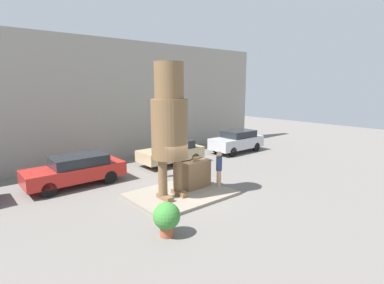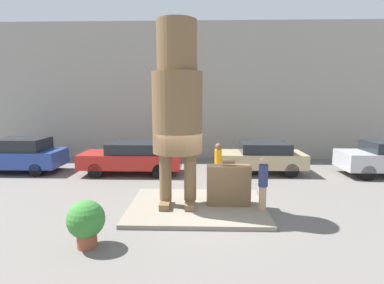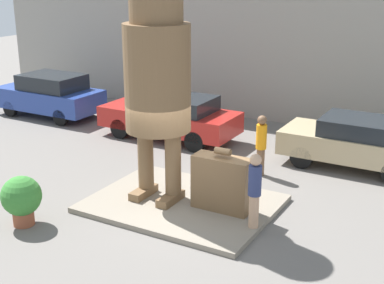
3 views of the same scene
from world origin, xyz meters
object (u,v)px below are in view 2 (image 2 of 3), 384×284
Objects in this scene: tourist at (263,181)px; planter_pot at (86,221)px; parked_car_blue at (19,155)px; parked_car_red at (133,157)px; parked_car_tan at (261,157)px; statue_figure at (177,101)px; worker_hivis at (218,162)px; giant_suitcase at (228,185)px.

tourist is 1.46× the size of planter_pot.
parked_car_blue is 5.58m from parked_car_red.
tourist is 11.83m from parked_car_blue.
parked_car_tan is 9.29m from planter_pot.
worker_hivis is at bearing 63.45° from statue_figure.
parked_car_red is 7.11m from planter_pot.
tourist is at bearing -69.83° from worker_hivis.
tourist is at bearing -7.10° from statue_figure.
planter_pot is 6.49m from worker_hivis.
planter_pot is at bearing 93.82° from parked_car_red.
giant_suitcase is 10.70m from parked_car_blue.
parked_car_red reaches higher than parked_car_tan.
parked_car_red is (-2.49, 4.53, -2.67)m from statue_figure.
parked_car_blue reaches higher than planter_pot.
giant_suitcase is 1.31× the size of planter_pot.
worker_hivis reaches higher than parked_car_tan.
parked_car_red is 4.26m from worker_hivis.
parked_car_red is (5.58, -0.15, -0.05)m from parked_car_blue.
parked_car_red is at bearing 118.73° from statue_figure.
statue_figure reaches higher than parked_car_red.
statue_figure is 6.61m from parked_car_tan.
statue_figure reaches higher than parked_car_blue.
giant_suitcase is 2.77m from worker_hivis.
worker_hivis is at bearing 93.70° from giant_suitcase.
worker_hivis is (-1.19, 3.25, -0.11)m from tourist.
statue_figure is at bearing 149.82° from parked_car_blue.
planter_pot is at bearing -122.37° from worker_hivis.
planter_pot is (-4.66, -2.23, -0.40)m from tourist.
parked_car_blue is 3.62× the size of planter_pot.
giant_suitcase is 5.08m from parked_car_tan.
tourist reaches higher than parked_car_blue.
parked_car_blue is 2.43× the size of worker_hivis.
tourist is at bearing 79.48° from parked_car_tan.
parked_car_red is 6.10m from parked_car_tan.
parked_car_tan reaches higher than planter_pot.
planter_pot is at bearing 129.86° from parked_car_blue.
parked_car_tan is at bearing 79.48° from tourist.
statue_figure is 4.13m from worker_hivis.
statue_figure is 1.39× the size of parked_car_tan.
worker_hivis is (9.52, -1.77, 0.09)m from parked_car_blue.
parked_car_blue is at bearing 149.82° from statue_figure.
tourist is 0.40× the size of parked_car_blue.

